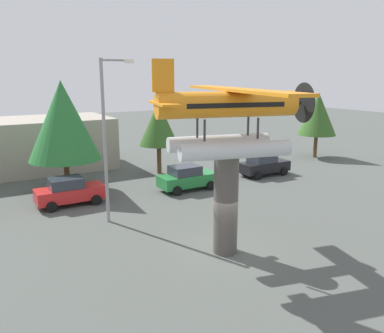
# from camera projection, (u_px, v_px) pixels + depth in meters

# --- Properties ---
(ground_plane) EXTENTS (140.00, 140.00, 0.00)m
(ground_plane) POSITION_uv_depth(u_px,v_px,m) (225.00, 252.00, 18.46)
(ground_plane) COLOR #4C514C
(display_pedestal) EXTENTS (1.10, 1.10, 4.60)m
(display_pedestal) POSITION_uv_depth(u_px,v_px,m) (226.00, 204.00, 17.95)
(display_pedestal) COLOR #4C4742
(display_pedestal) RESTS_ON ground
(floatplane_monument) EXTENTS (7.17, 10.36, 4.00)m
(floatplane_monument) POSITION_uv_depth(u_px,v_px,m) (230.00, 116.00, 17.10)
(floatplane_monument) COLOR silver
(floatplane_monument) RESTS_ON display_pedestal
(car_mid_red) EXTENTS (4.20, 2.02, 1.76)m
(car_mid_red) POSITION_uv_depth(u_px,v_px,m) (69.00, 191.00, 24.96)
(car_mid_red) COLOR red
(car_mid_red) RESTS_ON ground
(car_far_green) EXTENTS (4.20, 2.02, 1.76)m
(car_far_green) POSITION_uv_depth(u_px,v_px,m) (187.00, 178.00, 28.23)
(car_far_green) COLOR #237A38
(car_far_green) RESTS_ON ground
(car_distant_black) EXTENTS (4.20, 2.02, 1.76)m
(car_distant_black) POSITION_uv_depth(u_px,v_px,m) (264.00, 165.00, 32.30)
(car_distant_black) COLOR black
(car_distant_black) RESTS_ON ground
(streetlight_primary) EXTENTS (1.84, 0.28, 8.82)m
(streetlight_primary) POSITION_uv_depth(u_px,v_px,m) (108.00, 131.00, 21.23)
(streetlight_primary) COLOR gray
(streetlight_primary) RESTS_ON ground
(storefront_building) EXTENTS (14.15, 7.29, 4.34)m
(storefront_building) POSITION_uv_depth(u_px,v_px,m) (25.00, 145.00, 33.84)
(storefront_building) COLOR #9E9384
(storefront_building) RESTS_ON ground
(tree_east) EXTENTS (4.84, 4.84, 7.64)m
(tree_east) POSITION_uv_depth(u_px,v_px,m) (63.00, 121.00, 26.94)
(tree_east) COLOR brown
(tree_east) RESTS_ON ground
(tree_center_back) EXTENTS (3.21, 3.21, 5.94)m
(tree_center_back) POSITION_uv_depth(u_px,v_px,m) (159.00, 124.00, 32.23)
(tree_center_back) COLOR brown
(tree_center_back) RESTS_ON ground
(tree_far_east) EXTENTS (3.68, 3.68, 6.33)m
(tree_far_east) POSITION_uv_depth(u_px,v_px,m) (318.00, 114.00, 38.68)
(tree_far_east) COLOR brown
(tree_far_east) RESTS_ON ground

